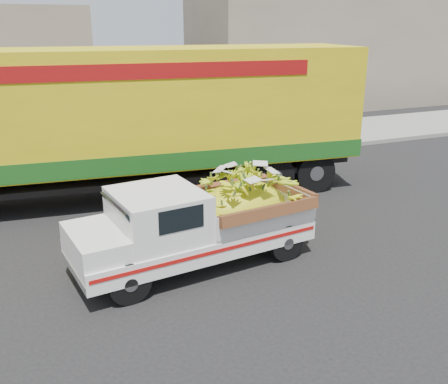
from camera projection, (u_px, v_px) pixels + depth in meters
name	position (u px, v px, depth m)	size (l,w,h in m)	color
ground	(163.00, 274.00, 9.15)	(100.00, 100.00, 0.00)	black
curb	(97.00, 172.00, 15.13)	(60.00, 0.25, 0.15)	gray
sidewalk	(86.00, 156.00, 16.95)	(60.00, 4.00, 0.14)	gray
building_right	(323.00, 49.00, 27.27)	(14.00, 6.00, 6.00)	gray
pickup_truck	(210.00, 219.00, 9.43)	(4.67, 2.17, 1.58)	black
semi_trailer	(132.00, 117.00, 12.57)	(12.04, 3.79, 3.80)	black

